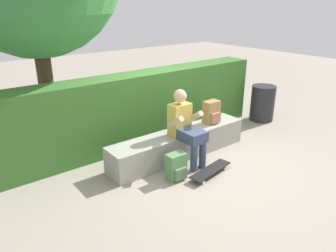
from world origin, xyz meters
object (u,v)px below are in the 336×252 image
Objects in this scene: bench_main at (180,144)px; backpack_on_bench at (212,112)px; backpack_on_ground at (176,167)px; trash_bin at (262,103)px; skateboard_near_person at (211,170)px; person_skater at (185,125)px.

backpack_on_bench is at bearing -0.75° from bench_main.
trash_bin reaches higher than backpack_on_ground.
bench_main is 0.79m from skateboard_near_person.
backpack_on_ground is at bearing 154.09° from skateboard_near_person.
person_skater is 2.68m from trash_bin.
skateboard_near_person is 2.81m from trash_bin.
bench_main is at bearing 73.04° from person_skater.
backpack_on_ground is (-1.24, -0.54, -0.43)m from backpack_on_bench.
bench_main is at bearing 87.28° from skateboard_near_person.
bench_main is 6.43× the size of backpack_on_ground.
skateboard_near_person is 2.05× the size of backpack_on_bench.
backpack_on_ground is at bearing -133.39° from bench_main.
skateboard_near_person is (-0.04, -0.78, -0.14)m from bench_main.
backpack_on_ground is (-0.45, -0.33, -0.44)m from person_skater.
backpack_on_bench is 1.00× the size of backpack_on_ground.
person_skater reaches higher than bench_main.
person_skater is 0.81m from backpack_on_bench.
backpack_on_bench is at bearing 45.33° from skateboard_near_person.
bench_main is at bearing -174.38° from trash_bin.
bench_main is 0.48m from person_skater.
person_skater reaches higher than backpack_on_bench.
backpack_on_bench is at bearing 14.68° from person_skater.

